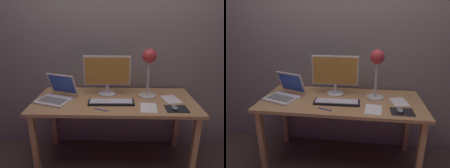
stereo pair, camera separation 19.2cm
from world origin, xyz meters
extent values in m
plane|color=#47382D|center=(0.00, 0.00, 0.00)|extent=(4.80, 4.80, 0.00)
cube|color=gray|center=(0.00, 0.40, 1.30)|extent=(4.80, 0.06, 2.60)
cube|color=tan|center=(0.00, 0.00, 0.72)|extent=(1.60, 0.70, 0.03)
cube|color=tan|center=(-0.74, -0.29, 0.35)|extent=(0.05, 0.05, 0.71)
cube|color=tan|center=(0.74, -0.29, 0.35)|extent=(0.05, 0.05, 0.71)
cube|color=tan|center=(-0.74, 0.29, 0.35)|extent=(0.05, 0.05, 0.71)
cube|color=tan|center=(0.74, 0.29, 0.35)|extent=(0.05, 0.05, 0.71)
cylinder|color=silver|center=(-0.08, 0.14, 0.75)|extent=(0.18, 0.18, 0.01)
cylinder|color=silver|center=(-0.08, 0.14, 0.80)|extent=(0.03, 0.03, 0.09)
cube|color=silver|center=(-0.08, 0.14, 1.00)|extent=(0.48, 0.03, 0.31)
cube|color=gold|center=(-0.08, 0.12, 1.00)|extent=(0.46, 0.00, 0.28)
cube|color=black|center=(-0.03, -0.10, 0.75)|extent=(0.44, 0.15, 0.02)
cube|color=silver|center=(-0.03, -0.10, 0.76)|extent=(0.41, 0.12, 0.01)
cube|color=silver|center=(-0.60, -0.07, 0.75)|extent=(0.38, 0.33, 0.02)
cube|color=slate|center=(-0.60, -0.09, 0.76)|extent=(0.29, 0.21, 0.00)
cube|color=silver|center=(-0.54, 0.08, 0.87)|extent=(0.33, 0.20, 0.23)
cube|color=blue|center=(-0.54, 0.08, 0.87)|extent=(0.29, 0.17, 0.19)
cylinder|color=beige|center=(0.34, 0.09, 0.75)|extent=(0.18, 0.18, 0.01)
cylinder|color=silver|center=(0.34, 0.09, 0.95)|extent=(0.02, 0.02, 0.38)
sphere|color=#BF3333|center=(0.34, 0.09, 1.17)|extent=(0.14, 0.14, 0.14)
sphere|color=#FFEAB2|center=(0.34, 0.08, 1.13)|extent=(0.05, 0.05, 0.05)
cube|color=black|center=(0.56, -0.21, 0.74)|extent=(0.20, 0.16, 0.00)
ellipsoid|color=slate|center=(0.54, -0.22, 0.76)|extent=(0.06, 0.10, 0.03)
cube|color=white|center=(0.32, -0.19, 0.74)|extent=(0.17, 0.22, 0.00)
cube|color=white|center=(0.57, 0.02, 0.74)|extent=(0.18, 0.23, 0.00)
cylinder|color=#2633A5|center=(-0.12, -0.25, 0.74)|extent=(0.13, 0.06, 0.01)
camera|label=1|loc=(0.03, -1.87, 1.53)|focal=32.32mm
camera|label=2|loc=(0.22, -1.86, 1.53)|focal=32.32mm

